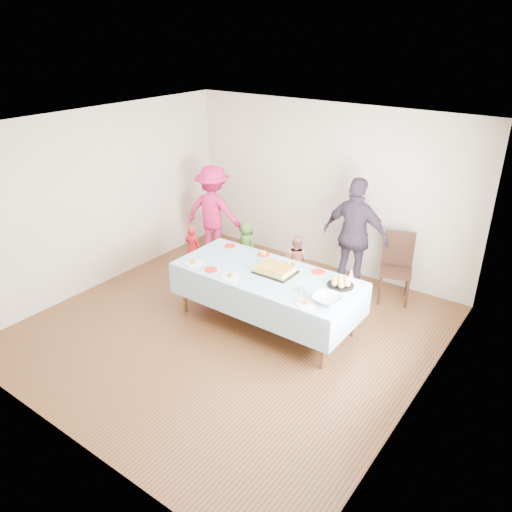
# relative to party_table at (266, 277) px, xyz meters

# --- Properties ---
(ground) EXTENTS (5.00, 5.00, 0.00)m
(ground) POSITION_rel_party_table_xyz_m (-0.30, -0.37, -0.72)
(ground) COLOR #4C2715
(ground) RESTS_ON ground
(room_walls) EXTENTS (5.04, 5.04, 2.72)m
(room_walls) POSITION_rel_party_table_xyz_m (-0.25, -0.37, 1.05)
(room_walls) COLOR #BCAC99
(room_walls) RESTS_ON ground
(party_table) EXTENTS (2.50, 1.10, 0.78)m
(party_table) POSITION_rel_party_table_xyz_m (0.00, 0.00, 0.00)
(party_table) COLOR brown
(party_table) RESTS_ON ground
(birthday_cake) EXTENTS (0.52, 0.40, 0.09)m
(birthday_cake) POSITION_rel_party_table_xyz_m (0.09, 0.07, 0.10)
(birthday_cake) COLOR black
(birthday_cake) RESTS_ON party_table
(rolls_tray) EXTENTS (0.34, 0.34, 0.10)m
(rolls_tray) POSITION_rel_party_table_xyz_m (0.95, 0.25, 0.10)
(rolls_tray) COLOR black
(rolls_tray) RESTS_ON party_table
(punch_bowl) EXTENTS (0.34, 0.34, 0.08)m
(punch_bowl) POSITION_rel_party_table_xyz_m (1.02, -0.20, 0.10)
(punch_bowl) COLOR silver
(punch_bowl) RESTS_ON party_table
(party_hat) EXTENTS (0.10, 0.10, 0.18)m
(party_hat) POSITION_rel_party_table_xyz_m (1.01, 0.43, 0.14)
(party_hat) COLOR silver
(party_hat) RESTS_ON party_table
(fork_pile) EXTENTS (0.24, 0.18, 0.07)m
(fork_pile) POSITION_rel_party_table_xyz_m (0.64, -0.14, 0.09)
(fork_pile) COLOR white
(fork_pile) RESTS_ON party_table
(plate_red_far_a) EXTENTS (0.16, 0.16, 0.01)m
(plate_red_far_a) POSITION_rel_party_table_xyz_m (-0.94, 0.39, 0.06)
(plate_red_far_a) COLOR red
(plate_red_far_a) RESTS_ON party_table
(plate_red_far_b) EXTENTS (0.17, 0.17, 0.01)m
(plate_red_far_b) POSITION_rel_party_table_xyz_m (-0.36, 0.44, 0.06)
(plate_red_far_b) COLOR red
(plate_red_far_b) RESTS_ON party_table
(plate_red_far_c) EXTENTS (0.19, 0.19, 0.01)m
(plate_red_far_c) POSITION_rel_party_table_xyz_m (0.11, 0.36, 0.06)
(plate_red_far_c) COLOR red
(plate_red_far_c) RESTS_ON party_table
(plate_red_far_d) EXTENTS (0.18, 0.18, 0.01)m
(plate_red_far_d) POSITION_rel_party_table_xyz_m (0.54, 0.43, 0.06)
(plate_red_far_d) COLOR red
(plate_red_far_d) RESTS_ON party_table
(plate_red_near) EXTENTS (0.18, 0.18, 0.01)m
(plate_red_near) POSITION_rel_party_table_xyz_m (-0.65, -0.37, 0.06)
(plate_red_near) COLOR red
(plate_red_near) RESTS_ON party_table
(plate_white_left) EXTENTS (0.24, 0.24, 0.01)m
(plate_white_left) POSITION_rel_party_table_xyz_m (-0.97, -0.36, 0.06)
(plate_white_left) COLOR white
(plate_white_left) RESTS_ON party_table
(plate_white_mid) EXTENTS (0.25, 0.25, 0.01)m
(plate_white_mid) POSITION_rel_party_table_xyz_m (-0.31, -0.37, 0.06)
(plate_white_mid) COLOR white
(plate_white_mid) RESTS_ON party_table
(plate_white_right) EXTENTS (0.23, 0.23, 0.01)m
(plate_white_right) POSITION_rel_party_table_xyz_m (0.84, -0.40, 0.06)
(plate_white_right) COLOR white
(plate_white_right) RESTS_ON party_table
(dining_chair) EXTENTS (0.57, 0.57, 1.03)m
(dining_chair) POSITION_rel_party_table_xyz_m (1.13, 1.72, -0.15)
(dining_chair) COLOR black
(dining_chair) RESTS_ON ground
(toddler_left) EXTENTS (0.32, 0.24, 0.79)m
(toddler_left) POSITION_rel_party_table_xyz_m (-1.93, 0.65, -0.33)
(toddler_left) COLOR red
(toddler_left) RESTS_ON ground
(toddler_mid) EXTENTS (0.42, 0.31, 0.77)m
(toddler_mid) POSITION_rel_party_table_xyz_m (-1.33, 1.33, -0.34)
(toddler_mid) COLOR #467C29
(toddler_mid) RESTS_ON ground
(toddler_right) EXTENTS (0.42, 0.34, 0.82)m
(toddler_right) POSITION_rel_party_table_xyz_m (-0.29, 1.24, -0.32)
(toddler_right) COLOR #C2725A
(toddler_right) RESTS_ON ground
(adult_left) EXTENTS (1.15, 0.80, 1.62)m
(adult_left) POSITION_rel_party_table_xyz_m (-2.04, 1.32, 0.09)
(adult_left) COLOR #CB1957
(adult_left) RESTS_ON ground
(adult_right) EXTENTS (1.04, 0.44, 1.78)m
(adult_right) POSITION_rel_party_table_xyz_m (0.50, 1.60, 0.17)
(adult_right) COLOR #352B3B
(adult_right) RESTS_ON ground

